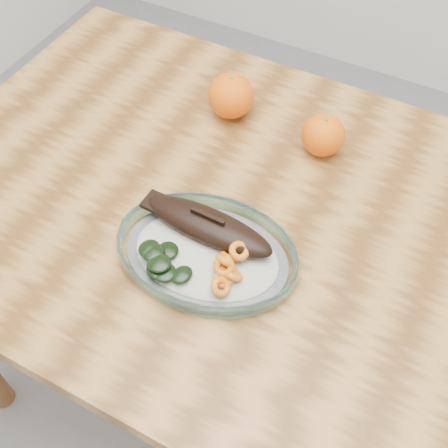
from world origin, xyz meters
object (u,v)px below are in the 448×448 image
at_px(plated_meal, 206,250).
at_px(orange_left, 231,96).
at_px(orange_right, 323,135).
at_px(dining_table, 244,243).

xyz_separation_m(plated_meal, orange_left, (-0.12, 0.32, 0.03)).
xyz_separation_m(orange_left, orange_right, (0.20, -0.01, -0.01)).
bearing_deg(dining_table, orange_left, 122.98).
height_order(dining_table, orange_left, orange_left).
height_order(plated_meal, orange_right, orange_right).
bearing_deg(orange_right, orange_left, 175.90).
xyz_separation_m(dining_table, orange_left, (-0.13, 0.21, 0.14)).
height_order(orange_left, orange_right, orange_left).
distance_m(dining_table, orange_left, 0.29).
bearing_deg(orange_right, plated_meal, -103.31).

